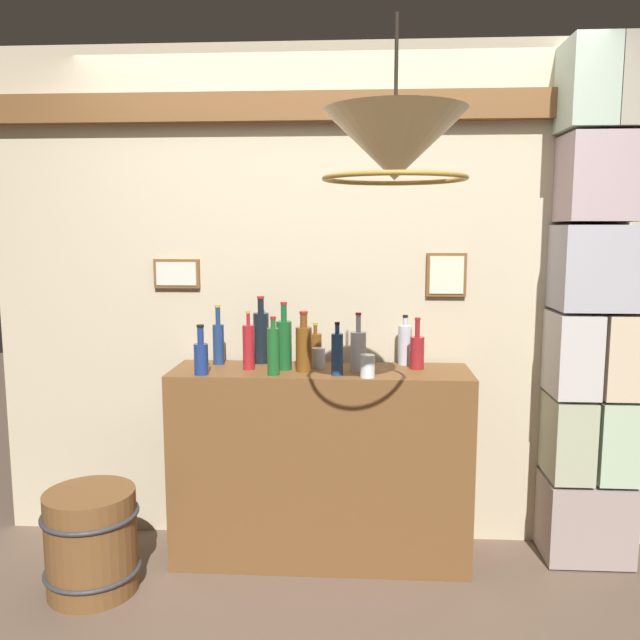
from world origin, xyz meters
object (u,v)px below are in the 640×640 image
at_px(liquor_bottle_vodka, 261,336).
at_px(liquor_bottle_brandy, 284,344).
at_px(liquor_bottle_rum, 273,350).
at_px(glass_tumbler_highball, 318,358).
at_px(liquor_bottle_mezcal, 304,347).
at_px(liquor_bottle_tequila, 358,350).
at_px(pendant_lamp, 395,148).
at_px(liquor_bottle_amaro, 405,344).
at_px(liquor_bottle_sherry, 337,353).
at_px(liquor_bottle_vermouth, 249,346).
at_px(liquor_bottle_rye, 218,342).
at_px(liquor_bottle_scotch, 417,351).
at_px(liquor_bottle_whiskey, 315,348).
at_px(wooden_barrel, 92,541).
at_px(glass_tumbler_rocks, 368,366).
at_px(liquor_bottle_port, 201,356).

distance_m(liquor_bottle_vodka, liquor_bottle_brandy, 0.20).
distance_m(liquor_bottle_rum, glass_tumbler_highball, 0.27).
xyz_separation_m(liquor_bottle_mezcal, liquor_bottle_tequila, (0.26, 0.03, -0.02)).
height_order(liquor_bottle_vodka, pendant_lamp, pendant_lamp).
bearing_deg(liquor_bottle_amaro, liquor_bottle_tequila, -145.99).
relative_size(liquor_bottle_sherry, liquor_bottle_brandy, 0.76).
relative_size(liquor_bottle_vermouth, liquor_bottle_vodka, 0.84).
xyz_separation_m(liquor_bottle_rye, liquor_bottle_vodka, (0.21, 0.04, 0.02)).
relative_size(liquor_bottle_brandy, pendant_lamp, 0.65).
bearing_deg(liquor_bottle_scotch, liquor_bottle_whiskey, 169.82).
bearing_deg(wooden_barrel, liquor_bottle_mezcal, 19.48).
distance_m(liquor_bottle_amaro, glass_tumbler_rocks, 0.36).
height_order(liquor_bottle_mezcal, liquor_bottle_tequila, liquor_bottle_mezcal).
bearing_deg(liquor_bottle_vodka, liquor_bottle_rye, -167.90).
bearing_deg(liquor_bottle_whiskey, liquor_bottle_tequila, -34.41).
bearing_deg(liquor_bottle_amaro, liquor_bottle_rum, -155.96).
xyz_separation_m(liquor_bottle_scotch, wooden_barrel, (-1.49, -0.42, -0.81)).
relative_size(liquor_bottle_brandy, glass_tumbler_highball, 3.39).
distance_m(liquor_bottle_whiskey, liquor_bottle_tequila, 0.26).
bearing_deg(glass_tumbler_highball, glass_tumbler_rocks, -39.89).
xyz_separation_m(liquor_bottle_port, glass_tumbler_rocks, (0.78, -0.01, -0.03)).
bearing_deg(glass_tumbler_highball, wooden_barrel, -157.28).
height_order(liquor_bottle_mezcal, liquor_bottle_rum, liquor_bottle_mezcal).
distance_m(liquor_bottle_rye, liquor_bottle_amaro, 0.94).
bearing_deg(pendant_lamp, liquor_bottle_sherry, 103.43).
distance_m(liquor_bottle_vermouth, liquor_bottle_tequila, 0.53).
xyz_separation_m(liquor_bottle_scotch, liquor_bottle_mezcal, (-0.54, -0.09, 0.03)).
xyz_separation_m(liquor_bottle_mezcal, liquor_bottle_whiskey, (0.04, 0.18, -0.04)).
bearing_deg(liquor_bottle_scotch, pendant_lamp, -99.44).
xyz_separation_m(pendant_lamp, wooden_barrel, (-1.31, 0.62, -1.66)).
distance_m(liquor_bottle_port, liquor_bottle_whiskey, 0.59).
bearing_deg(glass_tumbler_rocks, liquor_bottle_brandy, 160.02).
bearing_deg(pendant_lamp, glass_tumbler_highball, 106.49).
relative_size(liquor_bottle_rye, liquor_bottle_mezcal, 1.04).
bearing_deg(liquor_bottle_vermouth, pendant_lamp, -56.75).
bearing_deg(liquor_bottle_tequila, liquor_bottle_port, -169.58).
distance_m(glass_tumbler_rocks, wooden_barrel, 1.48).
bearing_deg(liquor_bottle_rye, liquor_bottle_rum, -36.41).
xyz_separation_m(liquor_bottle_port, wooden_barrel, (-0.47, -0.23, -0.81)).
bearing_deg(liquor_bottle_rum, liquor_bottle_amaro, 24.04).
xyz_separation_m(liquor_bottle_whiskey, liquor_bottle_tequila, (0.22, -0.15, 0.02)).
xyz_separation_m(liquor_bottle_amaro, glass_tumbler_rocks, (-0.19, -0.30, -0.05)).
bearing_deg(liquor_bottle_vodka, liquor_bottle_sherry, -33.07).
relative_size(liquor_bottle_vermouth, liquor_bottle_amaro, 1.14).
height_order(liquor_bottle_rye, liquor_bottle_tequila, liquor_bottle_rye).
distance_m(liquor_bottle_brandy, wooden_barrel, 1.25).
height_order(liquor_bottle_vodka, liquor_bottle_tequila, liquor_bottle_vodka).
xyz_separation_m(liquor_bottle_port, liquor_bottle_vodka, (0.24, 0.28, 0.05)).
relative_size(liquor_bottle_amaro, wooden_barrel, 0.53).
bearing_deg(liquor_bottle_rum, liquor_bottle_scotch, 14.85).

